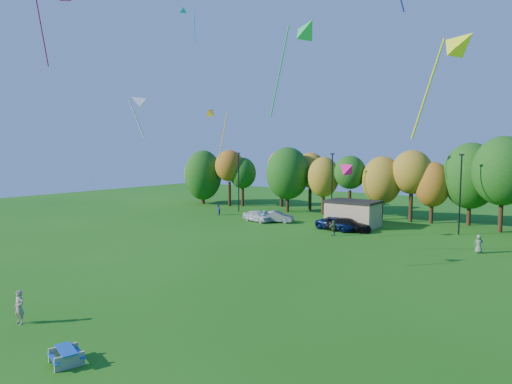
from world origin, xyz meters
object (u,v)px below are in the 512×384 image
Objects in this scene: car_b at (277,217)px; car_c at (338,224)px; car_d at (348,225)px; car_a at (257,216)px; picnic_table at (66,355)px; kite_flyer at (19,307)px.

car_c reaches higher than car_b.
car_c is 1.40m from car_d.
car_b is at bearing -55.89° from car_a.
picnic_table is 0.43× the size of car_b.
car_a is (-10.90, 36.50, -0.18)m from kite_flyer.
picnic_table is 41.37m from car_b.
car_d is (1.40, -0.00, 0.02)m from car_c.
car_c is at bearing -112.04° from car_b.
car_c is (9.05, -0.42, 0.02)m from car_b.
kite_flyer is at bearing -152.77° from car_a.
kite_flyer reaches higher than car_c.
car_a is at bearing 80.28° from car_d.
picnic_table is 1.02× the size of kite_flyer.
car_b is (2.42, 1.05, -0.03)m from car_a.
car_b is (-14.92, 38.58, 0.33)m from picnic_table.
picnic_table is at bearing -163.17° from car_c.
car_a is at bearing 97.97° from kite_flyer.
kite_flyer is 37.14m from car_c.
car_a reaches higher than car_b.
car_a is 12.88m from car_d.
car_d is (10.45, -0.42, 0.04)m from car_b.
kite_flyer is 0.42× the size of car_b.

